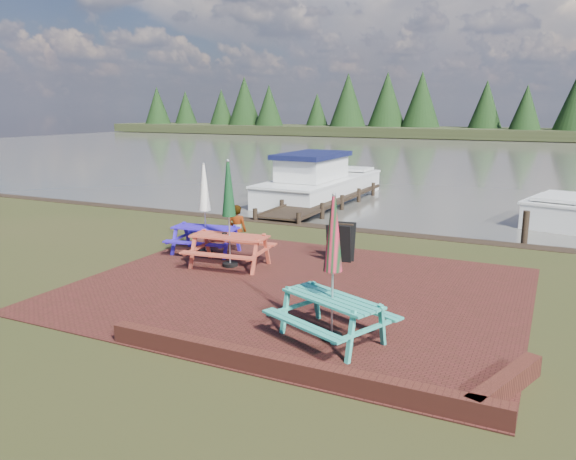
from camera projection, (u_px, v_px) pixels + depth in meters
The scene contains 12 objects.
ground at pixel (275, 304), 10.76m from camera, with size 120.00×120.00×0.00m, color black.
paving at pixel (296, 289), 11.64m from camera, with size 9.00×7.50×0.02m, color #3A1812.
brick_wall at pixel (334, 372), 7.69m from camera, with size 6.21×1.79×0.30m.
water at pixel (492, 156), 43.32m from camera, with size 120.00×60.00×0.02m, color #433F39.
far_treeline at pixel (521, 111), 68.14m from camera, with size 120.00×10.00×8.10m.
picnic_table_teal at pixel (332, 291), 8.95m from camera, with size 2.18×2.08×2.38m.
picnic_table_red at pixel (229, 231), 13.10m from camera, with size 1.98×1.80×2.51m.
picnic_table_blue at pixel (205, 223), 14.31m from camera, with size 1.85×1.69×2.32m.
chalkboard at pixel (341, 242), 13.61m from camera, with size 0.62×0.63×0.96m.
jetty at pixel (325, 200), 22.14m from camera, with size 1.76×9.08×1.00m.
boat_jetty at pixel (319, 185), 23.87m from camera, with size 2.96×7.89×2.26m.
person at pixel (237, 205), 16.89m from camera, with size 0.59×0.39×1.61m, color gray.
Camera 1 is at (4.66, -9.08, 3.70)m, focal length 35.00 mm.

